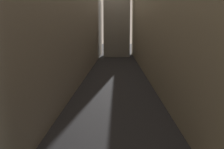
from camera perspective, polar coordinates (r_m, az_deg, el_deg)
The scene contains 3 objects.
ground_plane at distance 46.23m, azimuth 0.81°, elevation -1.26°, with size 264.00×264.00×0.00m, color #232326.
building_block_left at distance 48.87m, azimuth -12.66°, elevation 9.83°, with size 11.50×108.00×18.25m, color gray.
building_block_right at distance 48.75m, azimuth 14.28°, elevation 11.00°, with size 11.23×108.00×20.34m, color gray.
Camera 1 is at (0.25, 2.51, 8.25)m, focal length 44.15 mm.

